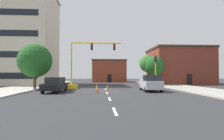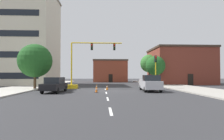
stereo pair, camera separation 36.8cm
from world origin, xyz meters
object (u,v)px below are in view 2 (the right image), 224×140
at_px(traffic_cone_roadside_a, 107,87).
at_px(traffic_signal_gantry, 79,74).
at_px(tree_left_near, 35,61).
at_px(tree_right_far, 149,64).
at_px(traffic_cone_roadside_b, 96,90).
at_px(traffic_light_pole_right, 156,64).
at_px(traffic_cone_roadside_c, 97,87).
at_px(pickup_truck_silver, 150,83).
at_px(tree_right_mid, 155,66).
at_px(sedan_black_near_left, 55,85).

bearing_deg(traffic_cone_roadside_a, traffic_signal_gantry, 142.73).
bearing_deg(traffic_signal_gantry, tree_left_near, -164.07).
height_order(tree_right_far, traffic_cone_roadside_b, tree_right_far).
bearing_deg(tree_left_near, traffic_light_pole_right, 2.00).
height_order(traffic_cone_roadside_b, traffic_cone_roadside_c, traffic_cone_roadside_c).
bearing_deg(pickup_truck_silver, traffic_signal_gantry, 151.42).
height_order(traffic_signal_gantry, tree_right_mid, traffic_signal_gantry).
bearing_deg(traffic_cone_roadside_b, traffic_light_pole_right, 33.72).
bearing_deg(traffic_cone_roadside_c, traffic_cone_roadside_b, -88.66).
distance_m(tree_right_far, traffic_cone_roadside_a, 21.34).
relative_size(traffic_light_pole_right, pickup_truck_silver, 0.87).
relative_size(traffic_signal_gantry, traffic_cone_roadside_a, 12.01).
bearing_deg(tree_left_near, traffic_cone_roadside_b, -30.40).
bearing_deg(tree_right_mid, sedan_black_near_left, -139.10).
distance_m(tree_right_mid, pickup_truck_silver, 13.18).
height_order(pickup_truck_silver, traffic_cone_roadside_a, pickup_truck_silver).
distance_m(traffic_signal_gantry, pickup_truck_silver, 10.76).
height_order(tree_right_mid, tree_right_far, tree_right_far).
xyz_separation_m(tree_right_mid, pickup_truck_silver, (-4.09, -12.22, -2.75)).
height_order(tree_left_near, sedan_black_near_left, tree_left_near).
distance_m(traffic_light_pole_right, tree_right_mid, 8.46).
relative_size(traffic_light_pole_right, traffic_cone_roadside_c, 6.21).
bearing_deg(traffic_cone_roadside_a, tree_left_near, 171.36).
height_order(traffic_light_pole_right, traffic_cone_roadside_a, traffic_light_pole_right).
bearing_deg(tree_right_far, traffic_signal_gantry, -133.31).
bearing_deg(tree_left_near, traffic_cone_roadside_c, -10.67).
relative_size(traffic_cone_roadside_a, traffic_cone_roadside_c, 0.90).
relative_size(tree_left_near, traffic_cone_roadside_c, 8.11).
relative_size(traffic_cone_roadside_a, traffic_cone_roadside_b, 1.15).
relative_size(traffic_signal_gantry, traffic_cone_roadside_c, 10.78).
relative_size(tree_right_mid, traffic_cone_roadside_c, 7.21).
bearing_deg(traffic_light_pole_right, traffic_cone_roadside_a, -163.60).
height_order(traffic_light_pole_right, sedan_black_near_left, traffic_light_pole_right).
distance_m(sedan_black_near_left, traffic_cone_roadside_c, 5.62).
bearing_deg(tree_right_far, tree_left_near, -140.03).
bearing_deg(traffic_signal_gantry, traffic_cone_roadside_b, -67.07).
bearing_deg(traffic_light_pole_right, sedan_black_near_left, -158.43).
distance_m(tree_left_near, sedan_black_near_left, 6.72).
relative_size(sedan_black_near_left, traffic_cone_roadside_c, 6.02).
height_order(sedan_black_near_left, traffic_cone_roadside_b, sedan_black_near_left).
bearing_deg(sedan_black_near_left, traffic_cone_roadside_c, 32.76).
relative_size(sedan_black_near_left, traffic_cone_roadside_a, 6.70).
xyz_separation_m(tree_right_mid, traffic_cone_roadside_a, (-9.35, -10.25, -3.38)).
bearing_deg(tree_left_near, sedan_black_near_left, -50.73).
xyz_separation_m(tree_right_mid, sedan_black_near_left, (-15.44, -13.38, -2.84)).
height_order(tree_right_mid, traffic_cone_roadside_c, tree_right_mid).
distance_m(tree_right_far, traffic_cone_roadside_b, 25.01).
bearing_deg(pickup_truck_silver, traffic_light_pole_right, 65.50).
bearing_deg(traffic_cone_roadside_b, tree_right_mid, 52.27).
height_order(pickup_truck_silver, traffic_cone_roadside_b, pickup_truck_silver).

